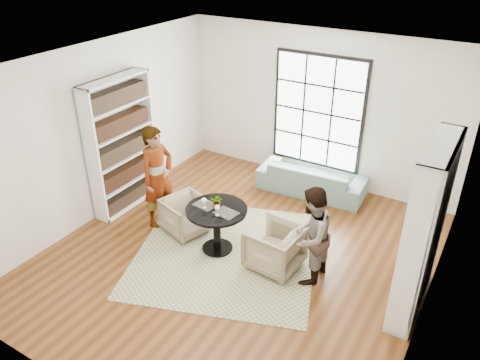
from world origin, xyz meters
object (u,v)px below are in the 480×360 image
Objects in this scene: wine_glass_left at (204,201)px; armchair_right at (275,247)px; pedestal_table at (217,220)px; person_left at (158,177)px; armchair_left at (186,216)px; wine_glass_right at (217,208)px; sofa at (312,178)px; flower_centerpiece at (217,201)px; person_right at (311,236)px.

armchair_right is at bearing 8.33° from wine_glass_left.
person_left is at bearing 172.98° from pedestal_table.
wine_glass_right is (0.83, -0.30, 0.57)m from armchair_left.
armchair_left is at bearing 157.13° from wine_glass_left.
sofa is at bearing -11.16° from armchair_left.
flower_centerpiece is at bearing -82.61° from armchair_right.
person_left is 1.12m from wine_glass_left.
wine_glass_left is 1.01× the size of wine_glass_right.
sofa is at bearing 80.50° from wine_glass_right.
person_right is (0.97, -2.39, 0.46)m from sofa.
armchair_left is 0.80m from person_left.
sofa is 2.72m from wine_glass_left.
armchair_right is at bearing 96.27° from sofa.
armchair_right is 0.43× the size of person_left.
flower_centerpiece is at bearing 73.36° from sofa.
person_left is at bearing 107.53° from armchair_left.
person_right is 1.71m from wine_glass_left.
person_left reaches higher than wine_glass_right.
sofa is at bearing -157.04° from person_right.
wine_glass_left reaches higher than pedestal_table.
person_left is at bearing -90.48° from person_right.
armchair_right is (0.42, -2.39, 0.05)m from sofa.
wine_glass_right is 0.77× the size of flower_centerpiece.
pedestal_table is 0.64× the size of person_right.
sofa is 2.57m from flower_centerpiece.
armchair_left is at bearing 160.34° from wine_glass_right.
person_right is (0.55, -0.00, 0.40)m from armchair_right.
pedestal_table is 4.26× the size of flower_centerpiece.
armchair_right is 4.38× the size of wine_glass_left.
person_right reaches higher than flower_centerpiece.
armchair_right is at bearing 15.21° from wine_glass_right.
flower_centerpiece is (-0.12, 0.18, -0.01)m from wine_glass_right.
wine_glass_left is at bearing -77.39° from armchair_right.
armchair_left is at bearing -87.89° from armchair_right.
armchair_right is (1.69, -0.06, 0.03)m from armchair_left.
wine_glass_right reaches higher than armchair_right.
sofa is 2.62m from person_right.
flower_centerpiece reaches higher than pedestal_table.
person_left is at bearing 48.17° from sofa.
sofa is at bearing 77.48° from pedestal_table.
armchair_left is 3.07× the size of flower_centerpiece.
sofa is 2.42m from armchair_right.
person_left reaches higher than sofa.
sofa is at bearing -165.73° from armchair_right.
wine_glass_left is (1.10, -0.23, -0.01)m from person_left.
pedestal_table is 1.00m from armchair_right.
flower_centerpiece reaches higher than sofa.
flower_centerpiece is (-1.53, -0.05, 0.12)m from person_right.
armchair_left is 0.39× the size of person_left.
person_right reaches higher than wine_glass_right.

